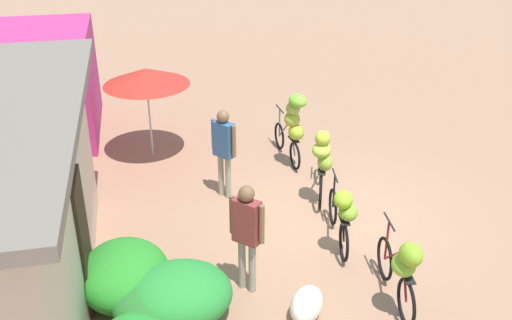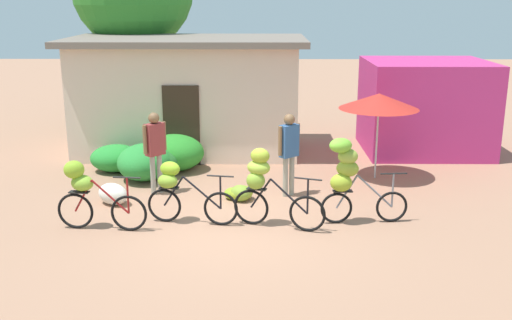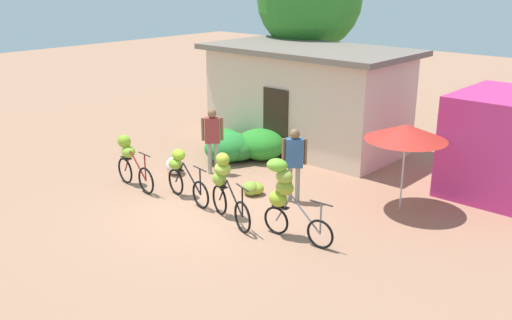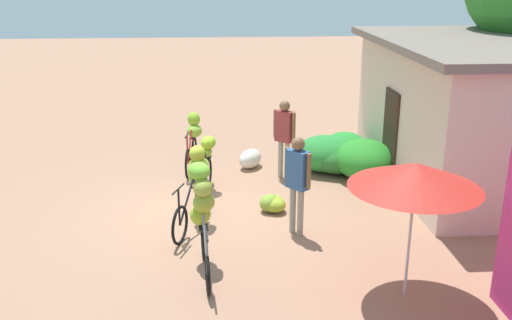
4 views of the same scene
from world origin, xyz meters
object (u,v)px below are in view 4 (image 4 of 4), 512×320
object	(u,v)px
bicycle_near_pile	(205,161)
bicycle_by_shop	(202,208)
bicycle_center_loaded	(195,181)
person_vendor	(297,175)
person_bystander	(284,131)
building_low	(459,111)
bicycle_leftmost	(193,137)
market_umbrella	(415,175)
produce_sack	(250,159)
banana_pile_on_ground	(272,203)

from	to	relation	value
bicycle_near_pile	bicycle_by_shop	distance (m)	3.13
bicycle_center_loaded	bicycle_by_shop	size ratio (longest dim) A/B	1.01
person_vendor	person_bystander	xyz separation A→B (m)	(-2.82, 0.11, 0.00)
person_vendor	person_bystander	world-z (taller)	person_bystander
building_low	bicycle_leftmost	xyz separation A→B (m)	(-1.14, -5.76, -0.81)
market_umbrella	produce_sack	size ratio (longest dim) A/B	2.84
market_umbrella	person_vendor	world-z (taller)	market_umbrella
bicycle_leftmost	bicycle_near_pile	bearing A→B (deg)	10.84
bicycle_near_pile	produce_sack	world-z (taller)	bicycle_near_pile
banana_pile_on_ground	person_vendor	xyz separation A→B (m)	(1.03, 0.32, 0.94)
banana_pile_on_ground	person_bystander	bearing A→B (deg)	166.56
market_umbrella	bicycle_center_loaded	xyz separation A→B (m)	(-2.59, -3.05, -0.96)
building_low	bicycle_near_pile	distance (m)	5.54
bicycle_center_loaded	person_bystander	bearing A→B (deg)	141.08
market_umbrella	bicycle_center_loaded	bearing A→B (deg)	-130.34
produce_sack	person_bystander	xyz separation A→B (m)	(0.78, 0.70, 0.87)
produce_sack	bicycle_center_loaded	bearing A→B (deg)	-20.76
building_low	bicycle_by_shop	world-z (taller)	building_low
building_low	person_bystander	xyz separation A→B (m)	(-0.26, -3.74, -0.45)
market_umbrella	bicycle_by_shop	size ratio (longest dim) A/B	1.21
bicycle_center_loaded	person_vendor	world-z (taller)	person_vendor
produce_sack	person_vendor	xyz separation A→B (m)	(3.60, 0.59, 0.87)
produce_sack	person_vendor	bearing A→B (deg)	9.31
market_umbrella	bicycle_near_pile	bearing A→B (deg)	-145.31
bicycle_by_shop	person_vendor	xyz separation A→B (m)	(-1.02, 1.60, 0.12)
building_low	person_bystander	distance (m)	3.78
bicycle_leftmost	person_bystander	bearing A→B (deg)	66.51
market_umbrella	bicycle_near_pile	xyz separation A→B (m)	(-4.18, -2.89, -1.13)
building_low	market_umbrella	bearing A→B (deg)	-28.92
bicycle_leftmost	person_vendor	xyz separation A→B (m)	(3.70, 1.91, 0.35)
bicycle_near_pile	bicycle_center_loaded	size ratio (longest dim) A/B	1.03
bicycle_center_loaded	person_bystander	size ratio (longest dim) A/B	0.94
bicycle_leftmost	person_vendor	world-z (taller)	person_vendor
bicycle_leftmost	person_bystander	world-z (taller)	person_bystander
bicycle_near_pile	person_vendor	bearing A→B (deg)	37.46
building_low	market_umbrella	xyz separation A→B (m)	(4.64, -2.56, 0.27)
bicycle_by_shop	produce_sack	distance (m)	4.79
bicycle_center_loaded	banana_pile_on_ground	distance (m)	1.69
banana_pile_on_ground	person_bystander	world-z (taller)	person_bystander
building_low	person_vendor	bearing A→B (deg)	-56.38
bicycle_leftmost	produce_sack	world-z (taller)	bicycle_leftmost
building_low	bicycle_leftmost	size ratio (longest dim) A/B	3.75
market_umbrella	bicycle_by_shop	world-z (taller)	market_umbrella
bicycle_leftmost	person_bystander	distance (m)	2.23
banana_pile_on_ground	bicycle_center_loaded	bearing A→B (deg)	-69.96
produce_sack	bicycle_leftmost	bearing A→B (deg)	-94.31
market_umbrella	bicycle_leftmost	size ratio (longest dim) A/B	1.19
produce_sack	person_bystander	world-z (taller)	person_bystander
banana_pile_on_ground	bicycle_by_shop	bearing A→B (deg)	-32.06
bicycle_near_pile	person_bystander	xyz separation A→B (m)	(-0.72, 1.71, 0.41)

